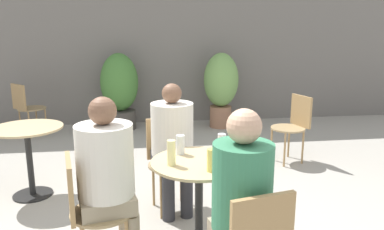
{
  "coord_description": "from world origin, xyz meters",
  "views": [
    {
      "loc": [
        -0.38,
        -2.48,
        1.64
      ],
      "look_at": [
        0.0,
        0.44,
        0.96
      ],
      "focal_mm": 35.0,
      "sensor_mm": 36.0,
      "label": 1
    }
  ],
  "objects_px": {
    "bistro_chair_4": "(294,122)",
    "bistro_chair_1": "(87,204)",
    "beer_glass_2": "(222,145)",
    "cafe_table_far": "(28,145)",
    "seated_person_0": "(173,139)",
    "bistro_chair_3": "(26,105)",
    "cafe_table_near": "(199,184)",
    "potted_plant_1": "(221,85)",
    "seated_person_2": "(241,196)",
    "beer_glass_3": "(180,145)",
    "potted_plant_0": "(120,89)",
    "beer_glass_1": "(212,160)",
    "beer_glass_0": "(171,153)",
    "bistro_chair_0": "(168,154)",
    "seated_person_1": "(108,172)"
  },
  "relations": [
    {
      "from": "seated_person_0",
      "to": "beer_glass_2",
      "type": "xyz_separation_m",
      "value": [
        0.33,
        -0.53,
        0.1
      ]
    },
    {
      "from": "seated_person_1",
      "to": "seated_person_2",
      "type": "distance_m",
      "value": 0.92
    },
    {
      "from": "bistro_chair_4",
      "to": "bistro_chair_1",
      "type": "bearing_deg",
      "value": -64.76
    },
    {
      "from": "bistro_chair_1",
      "to": "seated_person_1",
      "type": "relative_size",
      "value": 0.68
    },
    {
      "from": "beer_glass_2",
      "to": "seated_person_0",
      "type": "bearing_deg",
      "value": 121.59
    },
    {
      "from": "beer_glass_3",
      "to": "potted_plant_0",
      "type": "height_order",
      "value": "potted_plant_0"
    },
    {
      "from": "cafe_table_far",
      "to": "seated_person_0",
      "type": "relative_size",
      "value": 0.6
    },
    {
      "from": "beer_glass_2",
      "to": "potted_plant_1",
      "type": "relative_size",
      "value": 0.13
    },
    {
      "from": "beer_glass_2",
      "to": "cafe_table_near",
      "type": "bearing_deg",
      "value": -151.04
    },
    {
      "from": "seated_person_0",
      "to": "seated_person_1",
      "type": "bearing_deg",
      "value": -135.03
    },
    {
      "from": "cafe_table_near",
      "to": "potted_plant_1",
      "type": "bearing_deg",
      "value": 75.78
    },
    {
      "from": "seated_person_0",
      "to": "bistro_chair_0",
      "type": "bearing_deg",
      "value": 90.0
    },
    {
      "from": "bistro_chair_3",
      "to": "seated_person_2",
      "type": "height_order",
      "value": "seated_person_2"
    },
    {
      "from": "bistro_chair_4",
      "to": "seated_person_2",
      "type": "bearing_deg",
      "value": -44.78
    },
    {
      "from": "potted_plant_0",
      "to": "potted_plant_1",
      "type": "distance_m",
      "value": 1.69
    },
    {
      "from": "bistro_chair_0",
      "to": "beer_glass_2",
      "type": "height_order",
      "value": "beer_glass_2"
    },
    {
      "from": "cafe_table_near",
      "to": "bistro_chair_3",
      "type": "distance_m",
      "value": 4.04
    },
    {
      "from": "beer_glass_3",
      "to": "potted_plant_0",
      "type": "bearing_deg",
      "value": 100.54
    },
    {
      "from": "seated_person_1",
      "to": "seated_person_2",
      "type": "bearing_deg",
      "value": -135.09
    },
    {
      "from": "cafe_table_far",
      "to": "seated_person_2",
      "type": "distance_m",
      "value": 2.46
    },
    {
      "from": "bistro_chair_1",
      "to": "seated_person_1",
      "type": "height_order",
      "value": "seated_person_1"
    },
    {
      "from": "beer_glass_2",
      "to": "bistro_chair_1",
      "type": "bearing_deg",
      "value": -164.05
    },
    {
      "from": "beer_glass_1",
      "to": "potted_plant_1",
      "type": "distance_m",
      "value": 3.91
    },
    {
      "from": "cafe_table_near",
      "to": "seated_person_2",
      "type": "height_order",
      "value": "seated_person_2"
    },
    {
      "from": "cafe_table_near",
      "to": "beer_glass_2",
      "type": "height_order",
      "value": "beer_glass_2"
    },
    {
      "from": "beer_glass_1",
      "to": "beer_glass_3",
      "type": "xyz_separation_m",
      "value": [
        -0.17,
        0.38,
        -0.0
      ]
    },
    {
      "from": "seated_person_2",
      "to": "beer_glass_3",
      "type": "height_order",
      "value": "seated_person_2"
    },
    {
      "from": "bistro_chair_1",
      "to": "seated_person_2",
      "type": "xyz_separation_m",
      "value": [
        0.92,
        -0.46,
        0.22
      ]
    },
    {
      "from": "cafe_table_near",
      "to": "beer_glass_3",
      "type": "bearing_deg",
      "value": 124.34
    },
    {
      "from": "bistro_chair_0",
      "to": "beer_glass_3",
      "type": "xyz_separation_m",
      "value": [
        0.05,
        -0.6,
        0.28
      ]
    },
    {
      "from": "bistro_chair_0",
      "to": "cafe_table_near",
      "type": "bearing_deg",
      "value": -90.0
    },
    {
      "from": "potted_plant_0",
      "to": "potted_plant_1",
      "type": "relative_size",
      "value": 1.0
    },
    {
      "from": "cafe_table_far",
      "to": "beer_glass_0",
      "type": "relative_size",
      "value": 3.98
    },
    {
      "from": "seated_person_2",
      "to": "potted_plant_1",
      "type": "bearing_deg",
      "value": -112.85
    },
    {
      "from": "beer_glass_0",
      "to": "potted_plant_0",
      "type": "relative_size",
      "value": 0.14
    },
    {
      "from": "cafe_table_far",
      "to": "bistro_chair_4",
      "type": "height_order",
      "value": "bistro_chair_4"
    },
    {
      "from": "cafe_table_far",
      "to": "bistro_chair_3",
      "type": "height_order",
      "value": "bistro_chair_3"
    },
    {
      "from": "seated_person_0",
      "to": "seated_person_2",
      "type": "height_order",
      "value": "seated_person_2"
    },
    {
      "from": "bistro_chair_4",
      "to": "seated_person_2",
      "type": "relative_size",
      "value": 0.68
    },
    {
      "from": "bistro_chair_3",
      "to": "bistro_chair_0",
      "type": "bearing_deg",
      "value": 173.1
    },
    {
      "from": "cafe_table_near",
      "to": "seated_person_1",
      "type": "bearing_deg",
      "value": -167.49
    },
    {
      "from": "bistro_chair_1",
      "to": "seated_person_0",
      "type": "relative_size",
      "value": 0.7
    },
    {
      "from": "seated_person_1",
      "to": "potted_plant_1",
      "type": "bearing_deg",
      "value": -34.92
    },
    {
      "from": "cafe_table_far",
      "to": "beer_glass_3",
      "type": "distance_m",
      "value": 1.74
    },
    {
      "from": "seated_person_0",
      "to": "beer_glass_1",
      "type": "height_order",
      "value": "seated_person_0"
    },
    {
      "from": "seated_person_1",
      "to": "beer_glass_1",
      "type": "height_order",
      "value": "seated_person_1"
    },
    {
      "from": "bistro_chair_3",
      "to": "seated_person_0",
      "type": "bearing_deg",
      "value": 172.06
    },
    {
      "from": "cafe_table_far",
      "to": "potted_plant_1",
      "type": "height_order",
      "value": "potted_plant_1"
    },
    {
      "from": "cafe_table_near",
      "to": "beer_glass_0",
      "type": "relative_size",
      "value": 3.98
    },
    {
      "from": "beer_glass_1",
      "to": "beer_glass_2",
      "type": "distance_m",
      "value": 0.33
    }
  ]
}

